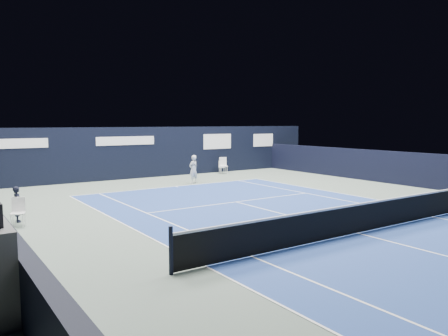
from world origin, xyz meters
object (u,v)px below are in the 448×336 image
object	(u,v)px
folding_chair_back_b	(222,166)
tennis_net	(359,217)
folding_chair_back_a	(223,163)
line_judge_chair	(18,210)
tennis_player	(193,169)

from	to	relation	value
folding_chair_back_b	tennis_net	bearing A→B (deg)	-91.16
folding_chair_back_b	tennis_net	size ratio (longest dim) A/B	0.06
folding_chair_back_b	tennis_net	world-z (taller)	tennis_net
folding_chair_back_a	line_judge_chair	xyz separation A→B (m)	(-13.83, -8.43, -0.18)
line_judge_chair	tennis_net	distance (m)	10.91
tennis_player	folding_chair_back_a	bearing A→B (deg)	36.24
folding_chair_back_a	tennis_player	xyz separation A→B (m)	(-3.96, -2.91, 0.06)
folding_chair_back_b	line_judge_chair	size ratio (longest dim) A/B	0.87
folding_chair_back_a	folding_chair_back_b	bearing A→B (deg)	94.75
line_judge_chair	tennis_player	bearing A→B (deg)	48.69
folding_chair_back_b	tennis_net	xyz separation A→B (m)	(-5.49, -15.65, 0.04)
tennis_net	folding_chair_back_b	bearing A→B (deg)	70.67
folding_chair_back_a	line_judge_chair	distance (m)	16.19
folding_chair_back_a	folding_chair_back_b	size ratio (longest dim) A/B	1.32
line_judge_chair	tennis_player	size ratio (longest dim) A/B	0.60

